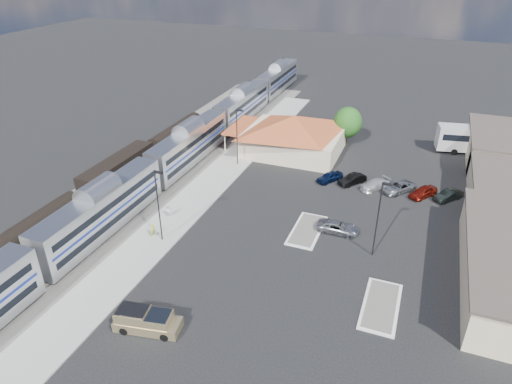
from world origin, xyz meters
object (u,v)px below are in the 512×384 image
(station_depot, at_px, (293,134))
(pickup_truck, at_px, (148,321))
(coach_bus, at_px, (482,139))
(suv, at_px, (338,227))

(station_depot, distance_m, pickup_truck, 42.45)
(pickup_truck, height_order, coach_bus, coach_bus)
(pickup_truck, relative_size, suv, 1.24)
(station_depot, distance_m, coach_bus, 30.37)
(pickup_truck, height_order, suv, pickup_truck)
(station_depot, bearing_deg, pickup_truck, -90.38)
(station_depot, relative_size, coach_bus, 1.31)
(station_depot, bearing_deg, suv, -60.14)
(suv, relative_size, coach_bus, 0.35)
(pickup_truck, distance_m, suv, 24.72)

